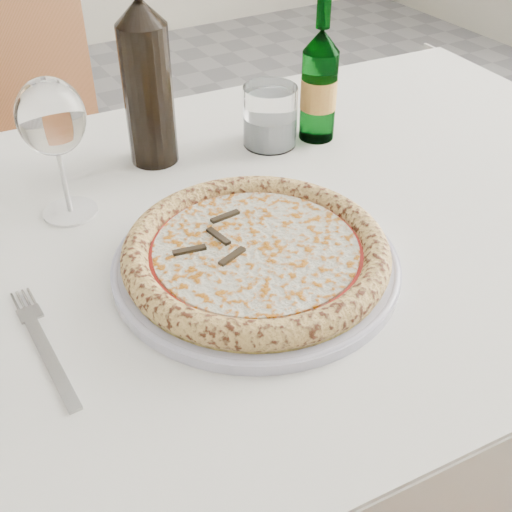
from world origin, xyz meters
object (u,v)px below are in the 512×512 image
object	(u,v)px
pizza	(256,252)
tumbler	(270,120)
wine_glass	(51,120)
plate	(256,263)
wine_bottle	(147,81)
beer_bottle	(319,85)
dining_table	(220,281)
chair_far	(52,150)

from	to	relation	value
pizza	tumbler	world-z (taller)	tumbler
pizza	tumbler	bearing A→B (deg)	55.92
pizza	wine_glass	size ratio (longest dim) A/B	1.67
plate	wine_bottle	distance (m)	0.34
beer_bottle	tumbler	bearing A→B (deg)	167.05
wine_glass	wine_bottle	world-z (taller)	wine_bottle
pizza	wine_glass	world-z (taller)	wine_glass
wine_glass	wine_bottle	xyz separation A→B (m)	(0.16, 0.08, -0.01)
beer_bottle	wine_glass	bearing A→B (deg)	-177.44
plate	tumbler	bearing A→B (deg)	55.92
dining_table	wine_bottle	size ratio (longest dim) A/B	4.97
dining_table	tumbler	distance (m)	0.28
plate	wine_bottle	world-z (taller)	wine_bottle
plate	beer_bottle	xyz separation A→B (m)	(0.26, 0.25, 0.08)
plate	tumbler	xyz separation A→B (m)	(0.18, 0.27, 0.03)
dining_table	wine_bottle	distance (m)	0.31
pizza	beer_bottle	size ratio (longest dim) A/B	1.44
wine_glass	chair_far	bearing A→B (deg)	80.00
chair_far	dining_table	bearing A→B (deg)	-86.53
dining_table	chair_far	world-z (taller)	chair_far
chair_far	wine_glass	distance (m)	0.73
wine_glass	beer_bottle	world-z (taller)	beer_bottle
wine_glass	tumbler	xyz separation A→B (m)	(0.34, 0.04, -0.10)
dining_table	chair_far	xyz separation A→B (m)	(-0.05, 0.77, -0.13)
chair_far	beer_bottle	size ratio (longest dim) A/B	4.17
tumbler	plate	bearing A→B (deg)	-124.08
wine_glass	tumbler	world-z (taller)	wine_glass
dining_table	pizza	xyz separation A→B (m)	(-0.00, -0.10, 0.12)
dining_table	plate	bearing A→B (deg)	-90.00
plate	wine_bottle	bearing A→B (deg)	89.50
dining_table	beer_bottle	xyz separation A→B (m)	(0.26, 0.15, 0.18)
dining_table	plate	xyz separation A→B (m)	(0.00, -0.10, 0.10)
chair_far	tumbler	xyz separation A→B (m)	(0.23, -0.59, 0.26)
plate	pizza	xyz separation A→B (m)	(-0.00, 0.00, 0.02)
dining_table	wine_glass	size ratio (longest dim) A/B	7.68
pizza	dining_table	bearing A→B (deg)	89.99
chair_far	wine_glass	xyz separation A→B (m)	(-0.11, -0.63, 0.36)
chair_far	plate	xyz separation A→B (m)	(0.05, -0.87, 0.23)
wine_bottle	beer_bottle	bearing A→B (deg)	-13.63
dining_table	beer_bottle	bearing A→B (deg)	30.34
wine_glass	wine_bottle	size ratio (longest dim) A/B	0.65
chair_far	plate	size ratio (longest dim) A/B	2.68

